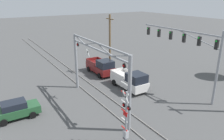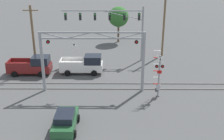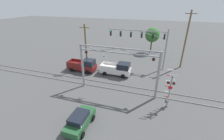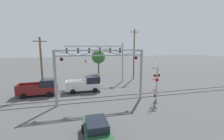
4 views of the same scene
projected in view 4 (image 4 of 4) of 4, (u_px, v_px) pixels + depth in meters
The scene contains 11 objects.
rail_track_near at pixel (101, 101), 18.58m from camera, with size 80.00×0.08×0.10m, color gray.
rail_track_far at pixel (99, 97), 19.95m from camera, with size 80.00×0.08×0.10m, color gray.
crossing_gantry at pixel (101, 70), 17.70m from camera, with size 10.63×0.31×6.36m.
crossing_signal_mast at pixel (156, 85), 18.37m from camera, with size 1.10×0.35×4.89m.
traffic_signal_span at pixel (106, 54), 27.54m from camera, with size 10.78×0.39×7.40m.
pickup_truck_lead at pixel (86, 84), 22.62m from camera, with size 5.13×2.26×2.24m.
pickup_truck_following at pixel (41, 88), 20.70m from camera, with size 5.11×2.26×2.24m.
sedan_waiting at pixel (96, 130), 10.72m from camera, with size 1.98×3.93×1.57m.
utility_pole_left at pixel (41, 64), 21.53m from camera, with size 1.80×0.28×8.06m.
utility_pole_right at pixel (134, 54), 31.05m from camera, with size 1.80×0.28×10.27m.
background_tree_beyond_span at pixel (98, 57), 36.87m from camera, with size 3.34×3.34×5.93m.
Camera 4 is at (-3.17, -4.64, 6.68)m, focal length 24.00 mm.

